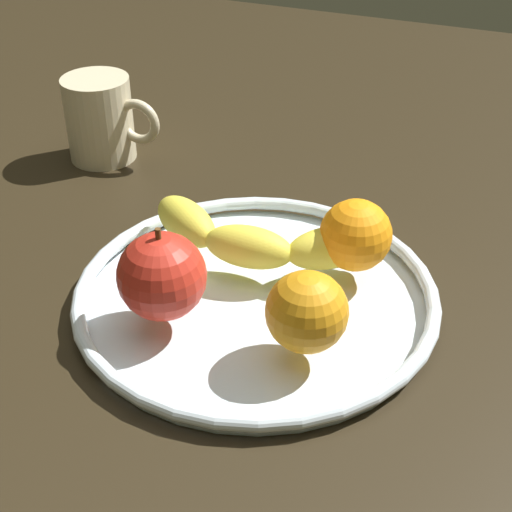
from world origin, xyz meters
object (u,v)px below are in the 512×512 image
fruit_bowl (256,295)px  apple (162,276)px  banana (259,238)px  ambient_mug (101,119)px  orange_front_left (356,235)px  orange_center (307,312)px

fruit_bowl → apple: (-5.33, -5.66, 4.30)cm
banana → ambient_mug: 27.73cm
orange_front_left → ambient_mug: 34.11cm
orange_front_left → ambient_mug: size_ratio=0.55×
apple → orange_center: apple is taller
ambient_mug → banana: bearing=-30.4°
orange_front_left → apple: bearing=-135.8°
orange_front_left → orange_center: same height
banana → ambient_mug: size_ratio=1.96×
fruit_bowl → apple: 8.88cm
orange_front_left → ambient_mug: (-31.79, 12.37, -0.23)cm
fruit_bowl → banana: size_ratio=1.39×
orange_front_left → orange_center: 10.99cm
fruit_bowl → orange_front_left: (6.47, 5.83, 3.90)cm
fruit_bowl → orange_center: bearing=-40.7°
orange_front_left → orange_center: size_ratio=1.00×
fruit_bowl → apple: bearing=-133.3°
banana → apple: apple is taller
apple → ambient_mug: (-19.99, 23.85, -0.63)cm
orange_front_left → fruit_bowl: bearing=-138.0°
orange_front_left → orange_center: bearing=-92.6°
apple → orange_center: bearing=2.6°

